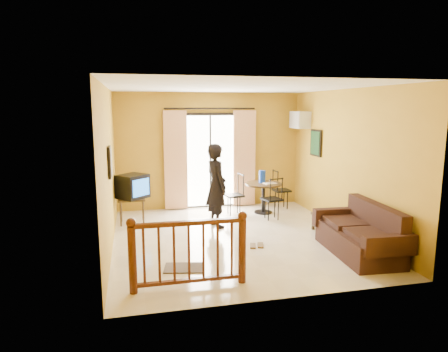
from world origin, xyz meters
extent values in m
plane|color=beige|center=(0.00, 0.00, 0.00)|extent=(5.00, 5.00, 0.00)
plane|color=white|center=(0.00, 0.00, 2.80)|extent=(5.00, 5.00, 0.00)
plane|color=#B78C23|center=(0.00, 2.50, 1.40)|extent=(4.50, 0.00, 4.50)
plane|color=#B78C23|center=(0.00, -2.50, 1.40)|extent=(4.50, 0.00, 4.50)
plane|color=#B78C23|center=(-2.25, 0.00, 1.40)|extent=(0.00, 5.00, 5.00)
plane|color=#B78C23|center=(2.25, 0.00, 1.40)|extent=(0.00, 5.00, 5.00)
cube|color=black|center=(0.00, 2.48, 1.15)|extent=(1.34, 0.03, 2.34)
cube|color=white|center=(0.00, 2.45, 1.15)|extent=(1.20, 0.04, 2.20)
cube|color=black|center=(0.00, 2.43, 1.15)|extent=(0.04, 0.02, 2.20)
cube|color=#FEF1BF|center=(-0.85, 2.40, 1.20)|extent=(0.55, 0.08, 2.35)
cube|color=#FEF1BF|center=(0.85, 2.40, 1.20)|extent=(0.55, 0.08, 2.35)
cylinder|color=black|center=(0.00, 2.40, 2.42)|extent=(2.20, 0.04, 0.04)
cube|color=black|center=(-1.90, 1.44, 0.54)|extent=(0.55, 0.46, 0.04)
cylinder|color=black|center=(-2.13, 1.26, 0.27)|extent=(0.04, 0.04, 0.54)
cylinder|color=black|center=(-1.67, 1.26, 0.27)|extent=(0.04, 0.04, 0.54)
cylinder|color=black|center=(-2.13, 1.63, 0.27)|extent=(0.04, 0.04, 0.54)
cylinder|color=black|center=(-1.67, 1.63, 0.27)|extent=(0.04, 0.04, 0.54)
cube|color=black|center=(-1.87, 1.44, 0.80)|extent=(0.75, 0.74, 0.50)
cube|color=blue|center=(-1.70, 1.25, 0.80)|extent=(0.34, 0.31, 0.35)
cube|color=black|center=(-2.22, -0.20, 1.55)|extent=(0.04, 0.42, 0.52)
cube|color=#5F5A51|center=(-2.19, -0.20, 1.55)|extent=(0.01, 0.34, 0.44)
cylinder|color=black|center=(1.10, 1.63, 0.69)|extent=(0.85, 0.85, 0.04)
cylinder|color=black|center=(1.10, 1.63, 0.34)|extent=(0.08, 0.08, 0.69)
cylinder|color=black|center=(1.10, 1.63, 0.01)|extent=(0.41, 0.41, 0.03)
cylinder|color=#1338B4|center=(1.08, 1.68, 0.85)|extent=(0.16, 0.16, 0.29)
cube|color=beige|center=(1.22, 1.53, 0.72)|extent=(0.31, 0.24, 0.02)
cube|color=silver|center=(2.10, 1.95, 2.15)|extent=(0.30, 0.60, 0.40)
cube|color=gray|center=(1.95, 1.95, 2.15)|extent=(0.02, 0.56, 0.36)
cube|color=black|center=(2.22, 1.30, 1.65)|extent=(0.04, 0.50, 0.60)
cube|color=black|center=(2.19, 1.30, 1.65)|extent=(0.01, 0.42, 0.52)
cube|color=black|center=(1.85, -0.19, 0.34)|extent=(0.44, 0.80, 0.04)
cube|color=black|center=(1.85, -0.19, 0.11)|extent=(0.40, 0.76, 0.03)
cube|color=black|center=(1.67, -0.55, 0.17)|extent=(0.05, 0.05, 0.34)
cube|color=black|center=(2.03, -0.55, 0.17)|extent=(0.05, 0.05, 0.34)
cube|color=black|center=(1.67, 0.16, 0.17)|extent=(0.05, 0.05, 0.34)
cube|color=black|center=(2.03, 0.16, 0.17)|extent=(0.05, 0.05, 0.34)
imported|color=#4F391B|center=(1.85, -0.07, 0.39)|extent=(0.24, 0.24, 0.06)
cube|color=black|center=(1.80, -1.28, 0.21)|extent=(0.93, 1.71, 0.42)
cube|color=black|center=(2.11, -1.28, 0.57)|extent=(0.28, 1.67, 0.57)
cube|color=black|center=(1.80, -2.09, 0.44)|extent=(0.84, 0.21, 0.31)
cube|color=black|center=(1.80, -0.47, 0.44)|extent=(0.84, 0.21, 0.31)
cube|color=black|center=(1.75, -1.65, 0.45)|extent=(0.61, 0.71, 0.10)
cube|color=black|center=(1.75, -0.92, 0.45)|extent=(0.61, 0.71, 0.10)
imported|color=black|center=(-0.19, 0.82, 0.86)|extent=(0.55, 0.71, 1.72)
cylinder|color=#471E0F|center=(-1.90, -1.90, 0.46)|extent=(0.11, 0.11, 0.92)
cylinder|color=#471E0F|center=(-0.40, -1.90, 0.46)|extent=(0.11, 0.11, 0.92)
sphere|color=#471E0F|center=(-1.90, -1.90, 0.97)|extent=(0.13, 0.13, 0.13)
sphere|color=#471E0F|center=(-0.40, -1.90, 0.97)|extent=(0.13, 0.13, 0.13)
cube|color=#471E0F|center=(-1.15, -1.90, 0.92)|extent=(1.55, 0.08, 0.06)
cube|color=#471E0F|center=(-1.15, -1.90, 0.10)|extent=(1.55, 0.06, 0.05)
cube|color=#544A43|center=(-1.14, -1.23, 0.01)|extent=(0.67, 0.51, 0.02)
cube|color=#4F391B|center=(0.18, -0.54, 0.01)|extent=(0.17, 0.27, 0.03)
cube|color=#4F391B|center=(0.32, -0.54, 0.01)|extent=(0.17, 0.27, 0.03)
camera|label=1|loc=(-1.85, -7.03, 2.45)|focal=32.00mm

